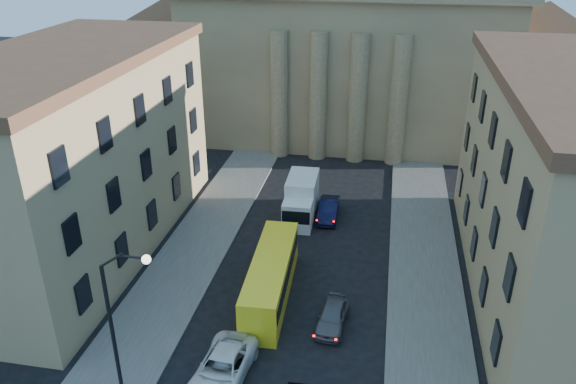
# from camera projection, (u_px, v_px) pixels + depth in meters

# --- Properties ---
(sidewalk_left) EXTENTS (5.00, 60.00, 0.15)m
(sidewalk_left) POSITION_uv_depth(u_px,v_px,m) (174.00, 283.00, 38.50)
(sidewalk_left) COLOR #55534E
(sidewalk_left) RESTS_ON ground
(sidewalk_right) EXTENTS (5.00, 60.00, 0.15)m
(sidewalk_right) POSITION_uv_depth(u_px,v_px,m) (427.00, 311.00, 35.71)
(sidewalk_right) COLOR #55534E
(sidewalk_right) RESTS_ON ground
(church) EXTENTS (68.02, 28.76, 36.60)m
(church) POSITION_uv_depth(u_px,v_px,m) (351.00, 23.00, 65.23)
(church) COLOR #756248
(church) RESTS_ON ground
(building_left) EXTENTS (11.60, 26.60, 14.70)m
(building_left) POSITION_uv_depth(u_px,v_px,m) (73.00, 154.00, 40.26)
(building_left) COLOR #9A855B
(building_left) RESTS_ON ground
(street_lamp) EXTENTS (2.62, 0.44, 8.83)m
(street_lamp) POSITION_uv_depth(u_px,v_px,m) (119.00, 314.00, 27.13)
(street_lamp) COLOR black
(street_lamp) RESTS_ON ground
(car_left_mid) EXTENTS (3.03, 5.80, 1.56)m
(car_left_mid) POSITION_uv_depth(u_px,v_px,m) (222.00, 369.00, 30.08)
(car_left_mid) COLOR white
(car_left_mid) RESTS_ON ground
(car_right_far) EXTENTS (1.93, 4.20, 1.39)m
(car_right_far) POSITION_uv_depth(u_px,v_px,m) (332.00, 316.00, 34.27)
(car_right_far) COLOR #54555A
(car_right_far) RESTS_ON ground
(car_right_distant) EXTENTS (1.65, 4.51, 1.48)m
(car_right_distant) POSITION_uv_depth(u_px,v_px,m) (328.00, 210.00, 46.92)
(car_right_distant) COLOR black
(car_right_distant) RESTS_ON ground
(city_bus) EXTENTS (2.80, 10.28, 2.87)m
(city_bus) POSITION_uv_depth(u_px,v_px,m) (271.00, 276.00, 36.61)
(city_bus) COLOR yellow
(city_bus) RESTS_ON ground
(box_truck) EXTENTS (2.55, 6.13, 3.33)m
(box_truck) POSITION_uv_depth(u_px,v_px,m) (301.00, 200.00, 46.69)
(box_truck) COLOR silver
(box_truck) RESTS_ON ground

